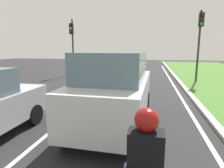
% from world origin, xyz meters
% --- Properties ---
extents(ground_plane, '(60.00, 60.00, 0.00)m').
position_xyz_m(ground_plane, '(0.00, 14.00, 0.00)').
color(ground_plane, '#262628').
extents(lane_line_center, '(0.12, 32.00, 0.01)m').
position_xyz_m(lane_line_center, '(-0.70, 14.00, 0.00)').
color(lane_line_center, silver).
rests_on(lane_line_center, ground).
extents(lane_line_right_edge, '(0.12, 32.00, 0.01)m').
position_xyz_m(lane_line_right_edge, '(3.60, 14.00, 0.00)').
color(lane_line_right_edge, silver).
rests_on(lane_line_right_edge, ground).
extents(curb_right, '(0.24, 48.00, 0.12)m').
position_xyz_m(curb_right, '(4.10, 14.00, 0.06)').
color(curb_right, '#9E9B93').
rests_on(curb_right, ground).
extents(car_suv_ahead, '(2.08, 4.55, 2.28)m').
position_xyz_m(car_suv_ahead, '(1.03, 8.55, 1.17)').
color(car_suv_ahead, silver).
rests_on(car_suv_ahead, ground).
extents(rider_person, '(0.50, 0.40, 1.16)m').
position_xyz_m(rider_person, '(2.05, 5.05, 1.19)').
color(rider_person, black).
rests_on(rider_person, ground).
extents(traffic_light_near_right, '(0.32, 0.50, 4.92)m').
position_xyz_m(traffic_light_near_right, '(5.30, 17.37, 3.35)').
color(traffic_light_near_right, '#2D2D2D').
rests_on(traffic_light_near_right, ground).
extents(traffic_light_overhead_left, '(0.32, 0.50, 4.86)m').
position_xyz_m(traffic_light_overhead_left, '(-4.71, 19.05, 3.22)').
color(traffic_light_overhead_left, '#2D2D2D').
rests_on(traffic_light_overhead_left, ground).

